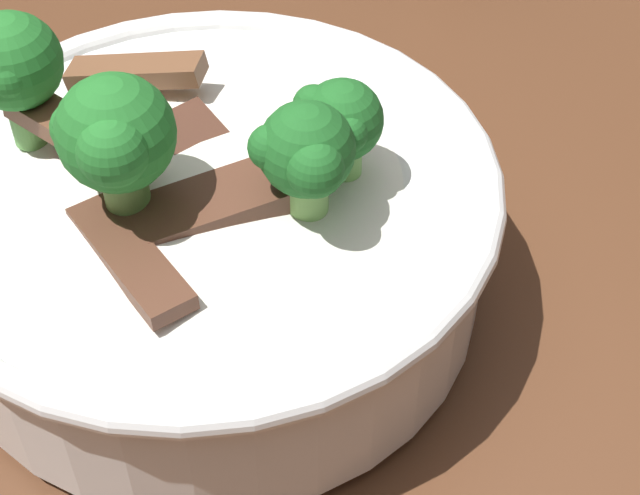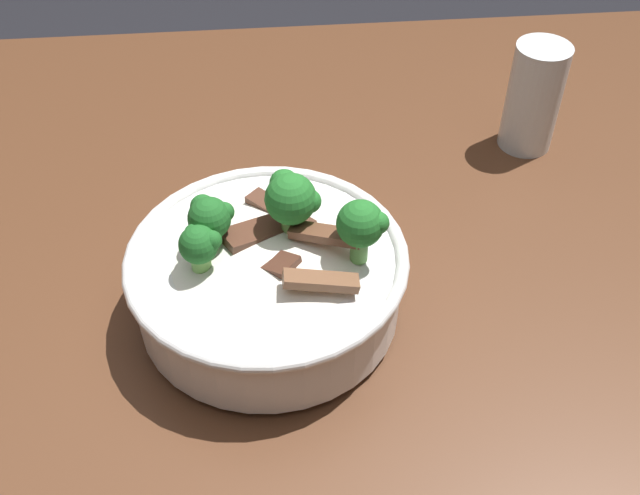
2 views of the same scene
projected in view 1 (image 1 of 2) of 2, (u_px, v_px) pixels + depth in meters
rice_bowl at (207, 220)px, 0.43m from camera, size 0.25×0.25×0.14m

